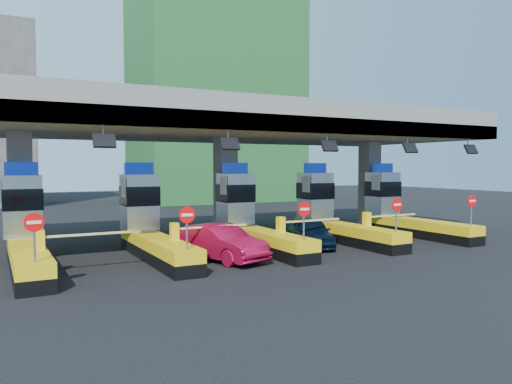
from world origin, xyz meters
name	(u,v)px	position (x,y,z in m)	size (l,w,h in m)	color
ground	(251,248)	(0.00, 0.00, 0.00)	(120.00, 120.00, 0.00)	black
toll_canopy	(226,126)	(0.00, 2.87, 6.13)	(28.00, 12.09, 7.00)	slate
toll_lane_far_left	(25,231)	(-10.00, 0.28, 1.40)	(4.43, 8.00, 4.16)	black
toll_lane_left	(149,224)	(-5.00, 0.28, 1.40)	(4.43, 8.00, 4.16)	black
toll_lane_center	(249,219)	(0.00, 0.28, 1.40)	(4.43, 8.00, 4.16)	black
toll_lane_right	(331,214)	(5.00, 0.28, 1.40)	(4.43, 8.00, 4.16)	black
toll_lane_far_right	(400,210)	(10.00, 0.28, 1.40)	(4.43, 8.00, 4.16)	black
bg_building_scaffold	(215,79)	(12.00, 32.00, 14.00)	(18.00, 12.00, 28.00)	#1E5926
van	(311,232)	(2.76, -1.09, 0.72)	(1.69, 4.21, 1.43)	black
red_car	(220,242)	(-2.65, -2.21, 0.77)	(1.62, 4.64, 1.53)	maroon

